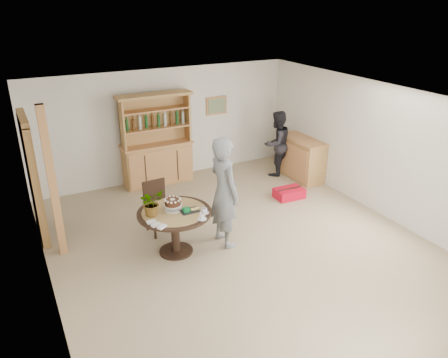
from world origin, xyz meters
TOP-DOWN VIEW (x-y plane):
  - ground at (0.00, 0.00)m, footprint 7.00×7.00m
  - room_shell at (0.00, 0.01)m, footprint 6.04×7.04m
  - doorway at (-2.93, 2.00)m, footprint 0.13×1.10m
  - pine_post at (-2.70, 1.20)m, footprint 0.12×0.12m
  - hutch at (-0.30, 3.24)m, footprint 1.62×0.54m
  - sideboard at (2.74, 2.00)m, footprint 0.54×1.26m
  - dining_table at (-1.03, 0.35)m, footprint 1.20×1.20m
  - dining_chair at (-1.04, 1.18)m, footprint 0.45×0.45m
  - birthday_cake at (-1.03, 0.40)m, footprint 0.30×0.30m
  - flower_vase at (-1.38, 0.40)m, footprint 0.47×0.44m
  - gift_tray at (-0.82, 0.22)m, footprint 0.30×0.20m
  - coffee_cup_a at (-0.63, 0.07)m, footprint 0.15×0.15m
  - coffee_cup_b at (-0.75, -0.10)m, footprint 0.15×0.15m
  - napkins at (-1.44, 0.04)m, footprint 0.24×0.33m
  - teen_boy at (-0.18, 0.25)m, footprint 0.50×0.72m
  - adult_person at (2.34, 2.43)m, footprint 0.86×0.74m
  - red_suitcase at (1.86, 1.20)m, footprint 0.62×0.43m

SIDE VIEW (x-z plane):
  - ground at x=0.00m, z-range 0.00..0.00m
  - red_suitcase at x=1.86m, z-range 0.00..0.21m
  - sideboard at x=2.74m, z-range 0.00..0.94m
  - dining_chair at x=-1.04m, z-range 0.06..1.01m
  - dining_table at x=-1.03m, z-range 0.22..0.98m
  - hutch at x=-0.30m, z-range -0.33..1.71m
  - adult_person at x=2.34m, z-range 0.00..1.53m
  - napkins at x=-1.44m, z-range 0.76..0.79m
  - gift_tray at x=-0.82m, z-range 0.75..0.83m
  - coffee_cup_b at x=-0.75m, z-range 0.75..0.84m
  - coffee_cup_a at x=-0.63m, z-range 0.76..0.84m
  - birthday_cake at x=-1.03m, z-range 0.78..0.98m
  - teen_boy at x=-0.18m, z-range 0.00..1.91m
  - flower_vase at x=-1.38m, z-range 0.76..1.18m
  - doorway at x=-2.93m, z-range 0.02..2.20m
  - pine_post at x=-2.70m, z-range 0.00..2.50m
  - room_shell at x=0.00m, z-range 0.48..3.00m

